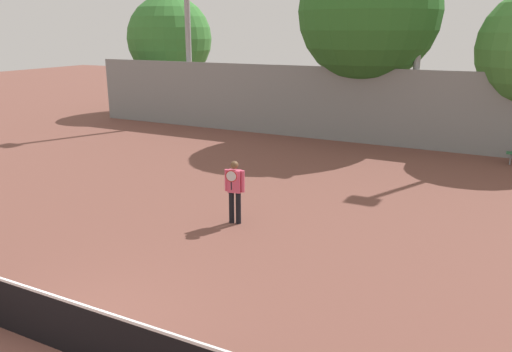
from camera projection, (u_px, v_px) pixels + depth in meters
The scene contains 8 objects.
ground_plane at pixel (54, 348), 8.14m from camera, with size 100.00×100.00×0.00m, color brown.
tennis_net at pixel (51, 320), 7.99m from camera, with size 12.40×0.09×1.00m.
tennis_player at pixel (235, 189), 13.10m from camera, with size 0.54×0.45×1.72m.
light_pole_near_left at pixel (420, 25), 20.94m from camera, with size 0.90×0.60×9.05m.
light_pole_far_right at pixel (187, 7), 26.18m from camera, with size 0.90×0.60×11.06m.
back_fence at pixel (356, 106), 22.41m from camera, with size 29.36×0.06×3.37m.
tree_green_tall at pixel (170, 39), 30.40m from camera, with size 5.11×5.11×7.00m.
tree_green_broad at pixel (369, 11), 22.35m from camera, with size 6.41×6.41×8.98m.
Camera 1 is at (6.12, -4.76, 4.99)m, focal length 35.00 mm.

